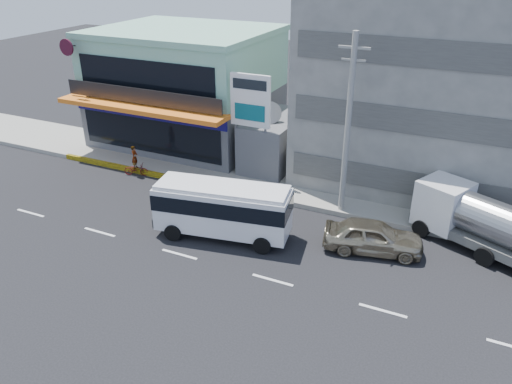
% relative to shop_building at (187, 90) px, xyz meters
% --- Properties ---
extents(ground, '(120.00, 120.00, 0.00)m').
position_rel_shop_building_xyz_m(ground, '(8.00, -13.95, -4.00)').
color(ground, black).
rests_on(ground, ground).
extents(sidewalk, '(70.00, 5.00, 0.30)m').
position_rel_shop_building_xyz_m(sidewalk, '(13.00, -4.45, -3.85)').
color(sidewalk, gray).
rests_on(sidewalk, ground).
extents(shop_building, '(12.40, 11.70, 8.00)m').
position_rel_shop_building_xyz_m(shop_building, '(0.00, 0.00, 0.00)').
color(shop_building, '#4E4F53').
rests_on(shop_building, ground).
extents(concrete_building, '(16.00, 12.00, 14.00)m').
position_rel_shop_building_xyz_m(concrete_building, '(18.00, 1.05, 3.00)').
color(concrete_building, gray).
rests_on(concrete_building, ground).
extents(gap_structure, '(3.00, 6.00, 3.50)m').
position_rel_shop_building_xyz_m(gap_structure, '(8.00, -1.95, -2.25)').
color(gap_structure, '#4E4F53').
rests_on(gap_structure, ground).
extents(satellite_dish, '(1.50, 1.50, 0.15)m').
position_rel_shop_building_xyz_m(satellite_dish, '(8.00, -2.95, -0.42)').
color(satellite_dish, slate).
rests_on(satellite_dish, gap_structure).
extents(billboard, '(2.60, 0.18, 6.90)m').
position_rel_shop_building_xyz_m(billboard, '(7.50, -4.75, 0.93)').
color(billboard, gray).
rests_on(billboard, ground).
extents(utility_pole_near, '(1.60, 0.30, 10.00)m').
position_rel_shop_building_xyz_m(utility_pole_near, '(14.00, -6.55, 1.15)').
color(utility_pole_near, '#999993').
rests_on(utility_pole_near, ground).
extents(minibus, '(7.20, 3.38, 2.90)m').
position_rel_shop_building_xyz_m(minibus, '(9.13, -11.47, -2.27)').
color(minibus, silver).
rests_on(minibus, ground).
extents(sedan, '(5.14, 2.92, 1.65)m').
position_rel_shop_building_xyz_m(sedan, '(16.51, -9.62, -3.17)').
color(sedan, tan).
rests_on(sedan, ground).
extents(tanker_truck, '(7.64, 5.07, 2.93)m').
position_rel_shop_building_xyz_m(tanker_truck, '(21.33, -7.31, -2.43)').
color(tanker_truck, silver).
rests_on(tanker_truck, ground).
extents(motorcycle_rider, '(1.70, 1.04, 2.06)m').
position_rel_shop_building_xyz_m(motorcycle_rider, '(0.27, -7.15, -3.32)').
color(motorcycle_rider, '#4D0B0B').
rests_on(motorcycle_rider, ground).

